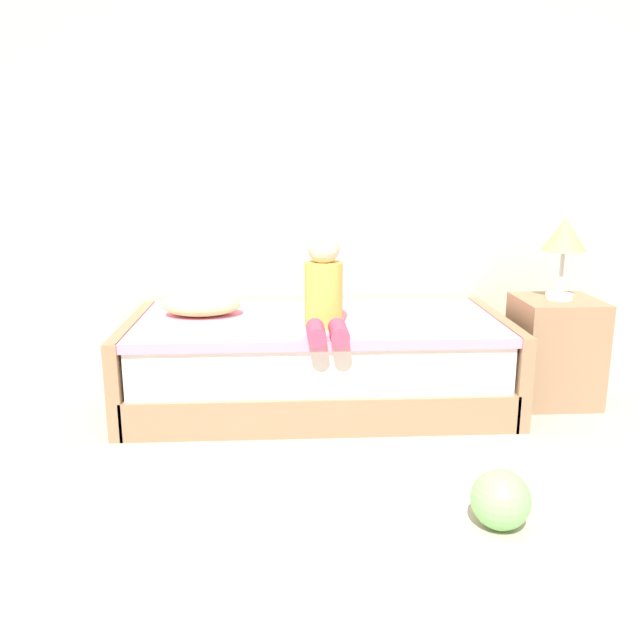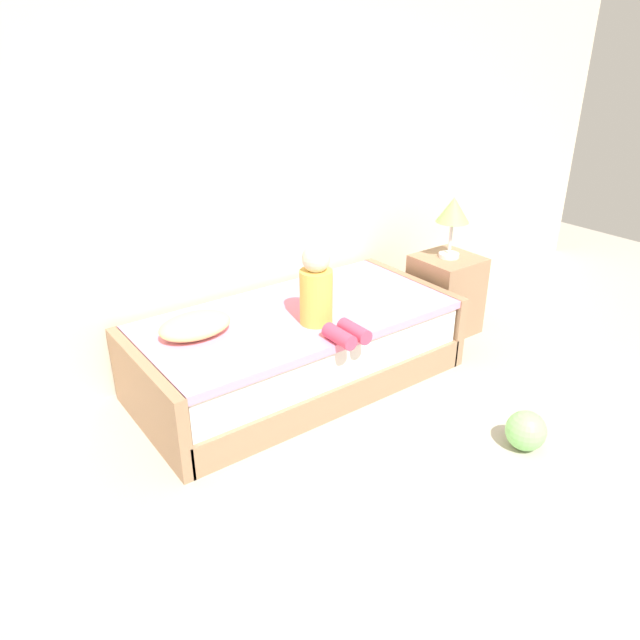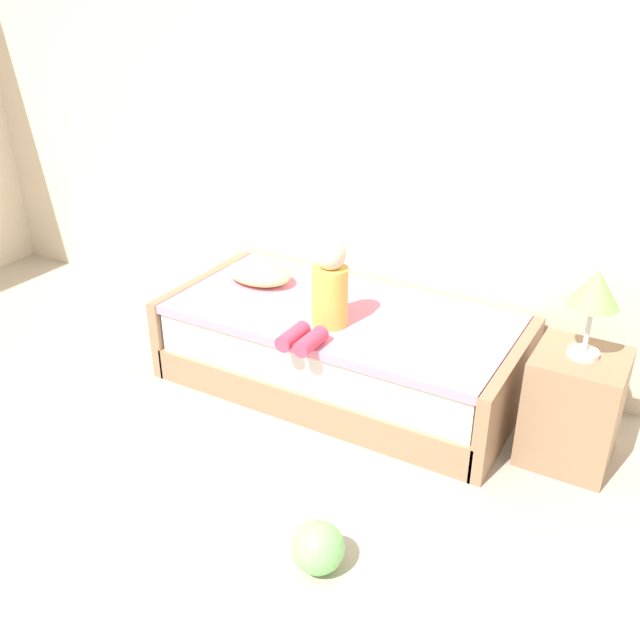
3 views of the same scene
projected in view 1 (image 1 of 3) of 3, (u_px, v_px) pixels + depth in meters
name	position (u px, v px, depth m)	size (l,w,h in m)	color
wall_rear	(333.00, 144.00, 3.98)	(7.20, 0.10, 2.90)	beige
bed	(318.00, 362.00, 3.68)	(2.11, 1.00, 0.50)	#997556
nightstand	(554.00, 350.00, 3.71)	(0.44, 0.44, 0.60)	#997556
table_lamp	(564.00, 239.00, 3.56)	(0.24, 0.24, 0.45)	silver
child_figure	(324.00, 290.00, 3.35)	(0.20, 0.51, 0.50)	gold
pillow	(202.00, 304.00, 3.67)	(0.44, 0.30, 0.13)	#F2E58C
toy_ball	(501.00, 500.00, 2.45)	(0.23, 0.23, 0.23)	#7FD872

